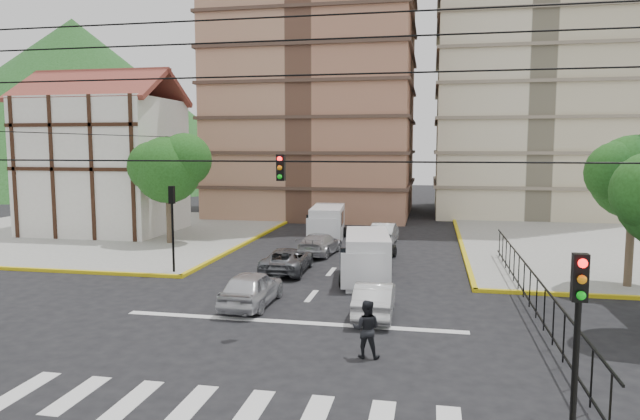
% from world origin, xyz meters
% --- Properties ---
extents(ground, '(160.00, 160.00, 0.00)m').
position_xyz_m(ground, '(0.00, 0.00, 0.00)').
color(ground, black).
rests_on(ground, ground).
extents(sidewalk_nw, '(26.00, 26.00, 0.15)m').
position_xyz_m(sidewalk_nw, '(-20.00, 20.00, 0.07)').
color(sidewalk_nw, gray).
rests_on(sidewalk_nw, ground).
extents(crosswalk_stripes, '(12.00, 2.40, 0.01)m').
position_xyz_m(crosswalk_stripes, '(0.00, -6.00, 0.01)').
color(crosswalk_stripes, silver).
rests_on(crosswalk_stripes, ground).
extents(stop_line, '(13.00, 0.40, 0.01)m').
position_xyz_m(stop_line, '(0.00, 1.20, 0.01)').
color(stop_line, silver).
rests_on(stop_line, ground).
extents(tudor_building, '(10.80, 8.05, 12.23)m').
position_xyz_m(tudor_building, '(-19.00, 20.00, 5.25)').
color(tudor_building, silver).
rests_on(tudor_building, ground).
extents(distant_hill, '(70.00, 70.00, 28.00)m').
position_xyz_m(distant_hill, '(-55.00, 70.00, 14.00)').
color(distant_hill, '#1C4717').
rests_on(distant_hill, ground).
extents(park_fence, '(0.10, 22.50, 1.66)m').
position_xyz_m(park_fence, '(9.00, 4.50, 0.00)').
color(park_fence, black).
rests_on(park_fence, ground).
extents(tree_park_c, '(4.65, 3.80, 7.25)m').
position_xyz_m(tree_park_c, '(14.09, 9.01, 5.34)').
color(tree_park_c, '#473828').
rests_on(tree_park_c, ground).
extents(tree_tudor, '(5.39, 4.40, 7.43)m').
position_xyz_m(tree_tudor, '(-11.90, 16.01, 5.22)').
color(tree_tudor, '#473828').
rests_on(tree_tudor, ground).
extents(traffic_light_se, '(0.28, 0.22, 4.40)m').
position_xyz_m(traffic_light_se, '(7.80, -7.80, 3.11)').
color(traffic_light_se, black).
rests_on(traffic_light_se, ground).
extents(traffic_light_nw, '(0.28, 0.22, 4.40)m').
position_xyz_m(traffic_light_nw, '(-7.80, 7.80, 3.11)').
color(traffic_light_nw, black).
rests_on(traffic_light_nw, ground).
extents(traffic_light_hanging, '(18.00, 9.12, 0.92)m').
position_xyz_m(traffic_light_hanging, '(0.00, -2.04, 5.90)').
color(traffic_light_hanging, black).
rests_on(traffic_light_hanging, ground).
extents(van_right_lane, '(2.70, 5.41, 2.33)m').
position_xyz_m(van_right_lane, '(2.07, 8.08, 1.13)').
color(van_right_lane, silver).
rests_on(van_right_lane, ground).
extents(van_left_lane, '(2.54, 5.46, 2.38)m').
position_xyz_m(van_left_lane, '(-2.00, 19.63, 1.16)').
color(van_left_lane, silver).
rests_on(van_left_lane, ground).
extents(car_silver_front_left, '(1.82, 4.37, 1.48)m').
position_xyz_m(car_silver_front_left, '(-2.10, 3.04, 0.74)').
color(car_silver_front_left, silver).
rests_on(car_silver_front_left, ground).
extents(car_white_front_right, '(1.51, 4.12, 1.35)m').
position_xyz_m(car_white_front_right, '(3.00, 2.62, 0.67)').
color(car_white_front_right, silver).
rests_on(car_white_front_right, ground).
extents(car_grey_mid_left, '(2.26, 4.70, 1.29)m').
position_xyz_m(car_grey_mid_left, '(-2.24, 9.46, 0.65)').
color(car_grey_mid_left, '#5B5E63').
rests_on(car_grey_mid_left, ground).
extents(car_silver_rear_left, '(2.34, 4.73, 1.32)m').
position_xyz_m(car_silver_rear_left, '(-1.51, 14.56, 0.66)').
color(car_silver_rear_left, '#B1B1B6').
rests_on(car_silver_rear_left, ground).
extents(car_darkgrey_mid_right, '(2.19, 4.08, 1.32)m').
position_xyz_m(car_darkgrey_mid_right, '(2.12, 13.50, 0.66)').
color(car_darkgrey_mid_right, black).
rests_on(car_darkgrey_mid_right, ground).
extents(car_white_rear_right, '(1.72, 4.41, 1.43)m').
position_xyz_m(car_white_rear_right, '(2.01, 19.39, 0.72)').
color(car_white_rear_right, silver).
rests_on(car_white_rear_right, ground).
extents(pedestrian_crosswalk, '(0.90, 0.71, 1.81)m').
position_xyz_m(pedestrian_crosswalk, '(3.18, -1.81, 0.91)').
color(pedestrian_crosswalk, black).
rests_on(pedestrian_crosswalk, ground).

